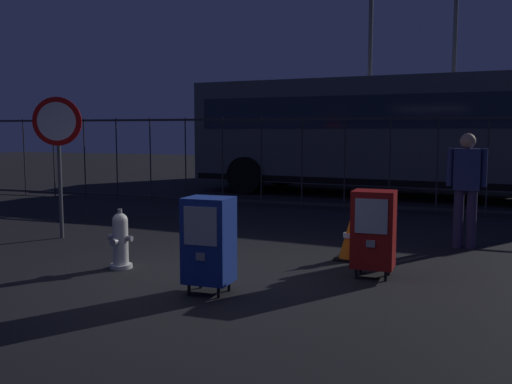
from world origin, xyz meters
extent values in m
plane|color=black|center=(0.00, 0.00, 0.00)|extent=(60.00, 60.00, 0.00)
cylinder|color=silver|center=(-1.11, 0.14, 0.03)|extent=(0.28, 0.28, 0.05)
cylinder|color=silver|center=(-1.11, 0.14, 0.33)|extent=(0.19, 0.19, 0.55)
sphere|color=silver|center=(-1.11, 0.14, 0.60)|extent=(0.19, 0.19, 0.19)
cylinder|color=gray|center=(-1.11, 0.14, 0.72)|extent=(0.06, 0.06, 0.05)
cylinder|color=gray|center=(-1.11, 0.01, 0.35)|extent=(0.09, 0.08, 0.09)
cylinder|color=gray|center=(-1.24, 0.14, 0.38)|extent=(0.07, 0.07, 0.07)
cylinder|color=gray|center=(-0.98, 0.14, 0.38)|extent=(0.07, 0.07, 0.07)
cylinder|color=black|center=(0.22, -0.64, 0.06)|extent=(0.04, 0.04, 0.12)
cylinder|color=black|center=(0.55, -0.64, 0.06)|extent=(0.04, 0.04, 0.12)
cylinder|color=black|center=(0.22, -0.36, 0.06)|extent=(0.04, 0.04, 0.12)
cylinder|color=black|center=(0.55, -0.36, 0.06)|extent=(0.04, 0.04, 0.12)
cube|color=navy|center=(0.39, -0.50, 0.57)|extent=(0.48, 0.40, 0.90)
cube|color=#B2B7BF|center=(0.39, -0.70, 0.75)|extent=(0.36, 0.01, 0.40)
cube|color=gray|center=(0.39, -0.71, 0.43)|extent=(0.10, 0.02, 0.08)
cylinder|color=black|center=(1.75, 0.62, 0.06)|extent=(0.04, 0.04, 0.12)
cylinder|color=black|center=(2.08, 0.62, 0.06)|extent=(0.04, 0.04, 0.12)
cylinder|color=black|center=(1.75, 0.90, 0.06)|extent=(0.04, 0.04, 0.12)
cylinder|color=black|center=(2.08, 0.90, 0.06)|extent=(0.04, 0.04, 0.12)
cube|color=#9E1411|center=(1.91, 0.76, 0.57)|extent=(0.48, 0.40, 0.90)
cube|color=#B2B7BF|center=(1.91, 0.55, 0.75)|extent=(0.36, 0.01, 0.40)
cube|color=gray|center=(1.91, 0.55, 0.43)|extent=(0.10, 0.02, 0.08)
cylinder|color=#4C4F54|center=(-3.13, 1.56, 1.10)|extent=(0.06, 0.06, 2.20)
cylinder|color=red|center=(-3.13, 1.54, 1.85)|extent=(0.71, 0.31, 0.76)
cylinder|color=white|center=(-3.13, 1.53, 1.85)|extent=(0.56, 0.23, 0.60)
cylinder|color=#382D51|center=(2.83, 2.90, 0.42)|extent=(0.14, 0.14, 0.85)
cylinder|color=#382D51|center=(3.01, 2.90, 0.42)|extent=(0.14, 0.14, 0.85)
cube|color=navy|center=(2.92, 2.90, 1.15)|extent=(0.36, 0.20, 0.60)
sphere|color=tan|center=(2.92, 2.90, 1.56)|extent=(0.22, 0.22, 0.22)
cylinder|color=navy|center=(2.69, 2.90, 1.18)|extent=(0.09, 0.09, 0.55)
cylinder|color=navy|center=(3.15, 2.90, 1.18)|extent=(0.09, 0.09, 0.55)
cube|color=black|center=(1.49, 1.57, 0.01)|extent=(0.36, 0.36, 0.03)
cone|color=orange|center=(1.49, 1.57, 0.28)|extent=(0.28, 0.28, 0.50)
cylinder|color=white|center=(1.49, 1.57, 0.33)|extent=(0.17, 0.17, 0.06)
cube|color=#2D2D33|center=(0.00, 6.32, 1.95)|extent=(18.00, 0.04, 0.05)
cube|color=#2D2D33|center=(0.00, 6.32, 0.10)|extent=(18.00, 0.04, 0.05)
cylinder|color=#2D2D33|center=(-8.05, 6.32, 1.00)|extent=(0.03, 0.03, 2.00)
cylinder|color=#2D2D33|center=(-7.11, 6.32, 1.00)|extent=(0.03, 0.03, 2.00)
cylinder|color=#2D2D33|center=(-6.16, 6.32, 1.00)|extent=(0.03, 0.03, 2.00)
cylinder|color=#2D2D33|center=(-5.21, 6.32, 1.00)|extent=(0.03, 0.03, 2.00)
cylinder|color=#2D2D33|center=(-4.26, 6.32, 1.00)|extent=(0.03, 0.03, 2.00)
cylinder|color=#2D2D33|center=(-3.32, 6.32, 1.00)|extent=(0.03, 0.03, 2.00)
cylinder|color=#2D2D33|center=(-2.37, 6.32, 1.00)|extent=(0.03, 0.03, 2.00)
cylinder|color=#2D2D33|center=(-1.42, 6.32, 1.00)|extent=(0.03, 0.03, 2.00)
cylinder|color=#2D2D33|center=(-0.47, 6.32, 1.00)|extent=(0.03, 0.03, 2.00)
cylinder|color=#2D2D33|center=(0.47, 6.32, 1.00)|extent=(0.03, 0.03, 2.00)
cylinder|color=#2D2D33|center=(1.42, 6.32, 1.00)|extent=(0.03, 0.03, 2.00)
cylinder|color=#2D2D33|center=(2.37, 6.32, 1.00)|extent=(0.03, 0.03, 2.00)
cylinder|color=#2D2D33|center=(3.32, 6.32, 1.00)|extent=(0.03, 0.03, 2.00)
cube|color=#4C5156|center=(1.16, 9.32, 1.67)|extent=(10.70, 3.56, 2.65)
cube|color=#1E2838|center=(1.16, 9.32, 2.15)|extent=(10.08, 3.51, 0.80)
cube|color=black|center=(1.16, 9.32, 0.45)|extent=(10.49, 3.54, 0.16)
cylinder|color=black|center=(-2.62, 8.45, 0.50)|extent=(1.02, 0.38, 1.00)
cylinder|color=black|center=(-2.36, 10.94, 0.50)|extent=(1.02, 0.38, 1.00)
cube|color=beige|center=(0.42, 13.47, 1.67)|extent=(10.57, 2.83, 2.65)
cube|color=#1E2838|center=(0.42, 13.47, 2.15)|extent=(9.94, 2.83, 0.80)
cube|color=black|center=(0.42, 13.47, 0.45)|extent=(10.36, 2.83, 0.16)
cylinder|color=black|center=(4.14, 12.33, 0.50)|extent=(1.01, 0.31, 1.00)
cylinder|color=black|center=(4.06, 14.83, 0.50)|extent=(1.01, 0.31, 1.00)
cylinder|color=black|center=(-3.21, 12.10, 0.50)|extent=(1.01, 0.31, 1.00)
cylinder|color=black|center=(-3.29, 14.60, 0.50)|extent=(1.01, 0.31, 1.00)
cylinder|color=#4C4F54|center=(-0.22, 13.97, 3.03)|extent=(0.14, 0.14, 6.06)
cylinder|color=#4C4F54|center=(2.44, 15.01, 4.20)|extent=(0.14, 0.14, 8.41)
camera|label=1|loc=(2.87, -5.94, 1.72)|focal=40.52mm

